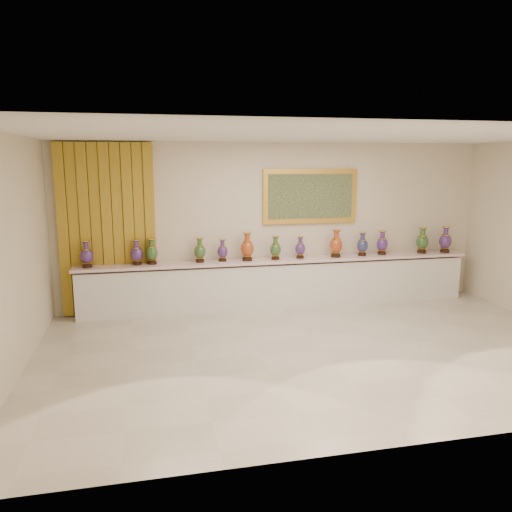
{
  "coord_description": "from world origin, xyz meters",
  "views": [
    {
      "loc": [
        -2.35,
        -6.41,
        2.66
      ],
      "look_at": [
        -0.58,
        1.7,
        1.08
      ],
      "focal_mm": 35.0,
      "sensor_mm": 36.0,
      "label": 1
    }
  ],
  "objects_px": {
    "counter": "(280,283)",
    "vase_0": "(87,255)",
    "vase_1": "(137,254)",
    "vase_2": "(152,253)"
  },
  "relations": [
    {
      "from": "vase_0",
      "to": "vase_1",
      "type": "bearing_deg",
      "value": 3.63
    },
    {
      "from": "vase_0",
      "to": "vase_1",
      "type": "xyz_separation_m",
      "value": [
        0.82,
        0.05,
        -0.01
      ]
    },
    {
      "from": "counter",
      "to": "vase_0",
      "type": "xyz_separation_m",
      "value": [
        -3.38,
        -0.05,
        0.67
      ]
    },
    {
      "from": "vase_0",
      "to": "vase_2",
      "type": "distance_m",
      "value": 1.07
    },
    {
      "from": "vase_1",
      "to": "vase_2",
      "type": "relative_size",
      "value": 0.98
    },
    {
      "from": "counter",
      "to": "vase_1",
      "type": "xyz_separation_m",
      "value": [
        -2.56,
        0.0,
        0.66
      ]
    },
    {
      "from": "counter",
      "to": "vase_0",
      "type": "relative_size",
      "value": 15.91
    },
    {
      "from": "counter",
      "to": "vase_2",
      "type": "xyz_separation_m",
      "value": [
        -2.3,
        0.01,
        0.66
      ]
    },
    {
      "from": "counter",
      "to": "vase_1",
      "type": "relative_size",
      "value": 16.53
    },
    {
      "from": "counter",
      "to": "vase_1",
      "type": "bearing_deg",
      "value": 179.92
    }
  ]
}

